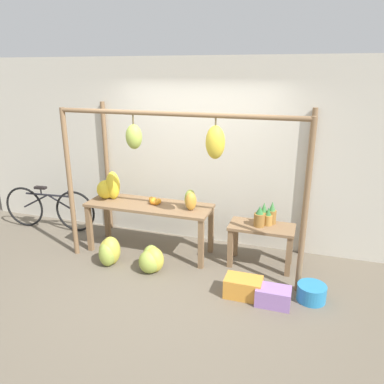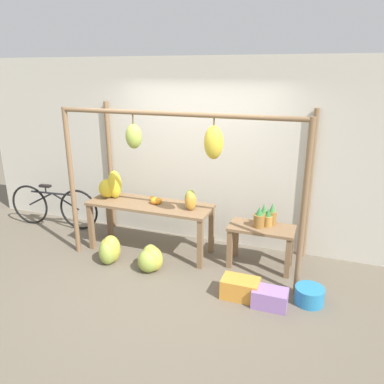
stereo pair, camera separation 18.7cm
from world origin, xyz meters
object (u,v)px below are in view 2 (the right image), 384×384
(pineapple_cluster, at_px, (265,217))
(fruit_crate_purple, at_px, (270,298))
(banana_pile_ground_left, at_px, (110,250))
(blue_bucket, at_px, (309,295))
(fruit_crate_white, at_px, (240,288))
(parked_bicycle, at_px, (54,206))
(orange_pile, at_px, (155,201))
(banana_pile_ground_right, at_px, (151,259))
(papaya_pile, at_px, (190,200))
(banana_pile_on_table, at_px, (111,187))

(pineapple_cluster, height_order, fruit_crate_purple, pineapple_cluster)
(banana_pile_ground_left, relative_size, blue_bucket, 1.18)
(banana_pile_ground_left, distance_m, fruit_crate_white, 1.94)
(blue_bucket, bearing_deg, fruit_crate_white, -168.30)
(pineapple_cluster, bearing_deg, parked_bicycle, 178.15)
(banana_pile_ground_left, relative_size, fruit_crate_white, 0.91)
(orange_pile, relative_size, blue_bucket, 0.63)
(fruit_crate_purple, bearing_deg, orange_pile, 155.40)
(pineapple_cluster, relative_size, banana_pile_ground_right, 0.85)
(blue_bucket, bearing_deg, orange_pile, 164.84)
(fruit_crate_white, bearing_deg, banana_pile_ground_left, 174.02)
(orange_pile, distance_m, banana_pile_ground_left, 0.94)
(fruit_crate_purple, bearing_deg, banana_pile_ground_right, 170.75)
(orange_pile, distance_m, parked_bicycle, 2.10)
(parked_bicycle, bearing_deg, pineapple_cluster, -1.85)
(banana_pile_ground_right, xyz_separation_m, fruit_crate_purple, (1.65, -0.27, -0.06))
(banana_pile_ground_left, relative_size, parked_bicycle, 0.24)
(parked_bicycle, distance_m, papaya_pile, 2.67)
(banana_pile_ground_right, distance_m, fruit_crate_white, 1.31)
(banana_pile_on_table, height_order, papaya_pile, banana_pile_on_table)
(orange_pile, height_order, banana_pile_ground_left, orange_pile)
(fruit_crate_purple, bearing_deg, pineapple_cluster, 105.03)
(fruit_crate_white, distance_m, fruit_crate_purple, 0.37)
(pineapple_cluster, xyz_separation_m, blue_bucket, (0.68, -0.71, -0.62))
(orange_pile, xyz_separation_m, banana_pile_ground_left, (-0.45, -0.57, -0.60))
(banana_pile_on_table, relative_size, fruit_crate_purple, 1.07)
(orange_pile, relative_size, papaya_pile, 0.77)
(pineapple_cluster, relative_size, fruit_crate_purple, 0.80)
(fruit_crate_white, bearing_deg, papaya_pile, 140.96)
(banana_pile_ground_right, distance_m, blue_bucket, 2.07)
(banana_pile_ground_right, bearing_deg, banana_pile_ground_left, -179.97)
(fruit_crate_purple, bearing_deg, papaya_pile, 147.68)
(banana_pile_on_table, relative_size, parked_bicycle, 0.25)
(papaya_pile, bearing_deg, fruit_crate_purple, -32.32)
(papaya_pile, bearing_deg, fruit_crate_white, -39.04)
(pineapple_cluster, bearing_deg, fruit_crate_purple, -74.97)
(papaya_pile, bearing_deg, orange_pile, 176.29)
(blue_bucket, relative_size, parked_bicycle, 0.20)
(parked_bicycle, bearing_deg, blue_bucket, -10.91)
(banana_pile_ground_right, height_order, blue_bucket, banana_pile_ground_right)
(banana_pile_ground_left, height_order, papaya_pile, papaya_pile)
(fruit_crate_white, height_order, blue_bucket, fruit_crate_white)
(blue_bucket, bearing_deg, pineapple_cluster, 133.46)
(orange_pile, height_order, fruit_crate_white, orange_pile)
(banana_pile_on_table, xyz_separation_m, banana_pile_ground_right, (0.92, -0.58, -0.76))
(banana_pile_ground_left, xyz_separation_m, papaya_pile, (1.01, 0.54, 0.69))
(orange_pile, distance_m, pineapple_cluster, 1.59)
(blue_bucket, bearing_deg, parked_bicycle, 169.09)
(banana_pile_ground_right, height_order, papaya_pile, papaya_pile)
(banana_pile_ground_right, bearing_deg, fruit_crate_purple, -9.25)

